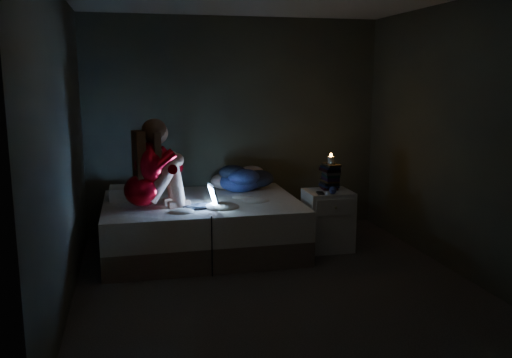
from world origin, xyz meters
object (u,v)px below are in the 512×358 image
object	(u,v)px
candle	(331,161)
woman	(141,164)
bed	(202,226)
nightstand	(328,220)
phone	(320,193)
laptop	(200,196)

from	to	relation	value
candle	woman	bearing A→B (deg)	-176.87
bed	woman	bearing A→B (deg)	-157.63
bed	woman	size ratio (longest dim) A/B	2.26
nightstand	phone	distance (m)	0.38
woman	candle	xyz separation A→B (m)	(2.05, 0.11, -0.05)
woman	candle	bearing A→B (deg)	-9.72
candle	phone	xyz separation A→B (m)	(-0.19, -0.21, -0.31)
bed	woman	distance (m)	1.00
woman	phone	size ratio (longest dim) A/B	6.55
woman	nightstand	xyz separation A→B (m)	(1.99, 0.01, -0.70)
bed	phone	bearing A→B (deg)	-16.03
bed	laptop	world-z (taller)	laptop
laptop	phone	world-z (taller)	laptop
bed	phone	xyz separation A→B (m)	(1.23, -0.35, 0.38)
laptop	candle	world-z (taller)	candle
nightstand	woman	bearing A→B (deg)	-179.01
nightstand	phone	world-z (taller)	phone
woman	laptop	bearing A→B (deg)	-19.73
woman	laptop	xyz separation A→B (m)	(0.57, -0.07, -0.34)
woman	nightstand	bearing A→B (deg)	-12.45
phone	nightstand	bearing A→B (deg)	50.11
bed	nightstand	world-z (taller)	nightstand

